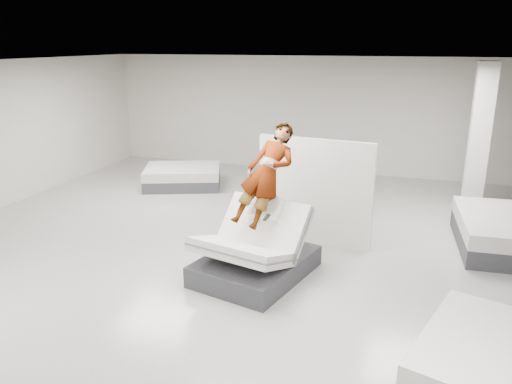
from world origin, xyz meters
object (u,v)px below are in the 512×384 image
at_px(flat_bed_right_near, 493,365).
at_px(flat_bed_left_far, 183,177).
at_px(hero_bed, 255,254).
at_px(column, 479,139).
at_px(person, 266,195).
at_px(flat_bed_right_far, 508,233).
at_px(remote, 267,217).
at_px(divider_panel, 314,192).

relative_size(flat_bed_right_near, flat_bed_left_far, 1.00).
bearing_deg(hero_bed, column, 51.83).
bearing_deg(person, flat_bed_left_far, 144.80).
height_order(hero_bed, person, person).
bearing_deg(flat_bed_right_far, column, 102.12).
bearing_deg(column, flat_bed_left_far, -178.63).
xyz_separation_m(flat_bed_right_far, flat_bed_right_near, (-0.71, -4.14, -0.04)).
height_order(person, flat_bed_left_far, person).
bearing_deg(remote, hero_bed, 175.49).
distance_m(flat_bed_right_far, flat_bed_left_far, 7.54).
bearing_deg(divider_panel, hero_bed, -101.63).
bearing_deg(divider_panel, column, 50.93).
relative_size(hero_bed, person, 1.23).
relative_size(remote, column, 0.04).
height_order(divider_panel, flat_bed_left_far, divider_panel).
relative_size(person, remote, 12.55).
distance_m(remote, column, 5.64).
relative_size(person, flat_bed_right_near, 0.78).
xyz_separation_m(remote, divider_panel, (0.37, 1.75, -0.06)).
bearing_deg(person, divider_panel, 83.88).
bearing_deg(remote, flat_bed_right_near, -14.59).
bearing_deg(remote, person, 122.15).
bearing_deg(remote, divider_panel, 92.09).
distance_m(remote, flat_bed_right_near, 3.54).
xyz_separation_m(hero_bed, flat_bed_right_far, (3.95, 2.42, -0.08)).
distance_m(person, remote, 0.47).
distance_m(person, column, 5.39).
distance_m(hero_bed, flat_bed_right_near, 3.67).
bearing_deg(flat_bed_left_far, remote, -50.88).
relative_size(flat_bed_right_far, flat_bed_right_near, 1.02).
relative_size(flat_bed_right_far, column, 0.72).
relative_size(divider_panel, flat_bed_right_near, 0.95).
xyz_separation_m(divider_panel, column, (2.93, 2.79, 0.63)).
height_order(flat_bed_right_far, flat_bed_left_far, flat_bed_right_far).
relative_size(flat_bed_right_far, flat_bed_left_far, 1.02).
height_order(person, column, column).
height_order(divider_panel, flat_bed_right_near, divider_panel).
distance_m(remote, divider_panel, 1.79).
xyz_separation_m(person, column, (3.43, 4.15, 0.35)).
distance_m(remote, flat_bed_left_far, 5.69).
distance_m(remote, flat_bed_right_far, 4.56).
xyz_separation_m(remote, flat_bed_right_far, (3.74, 2.49, -0.73)).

